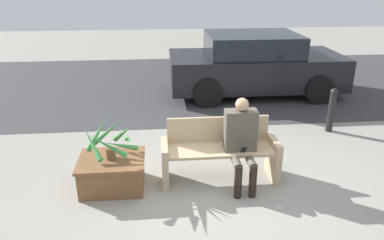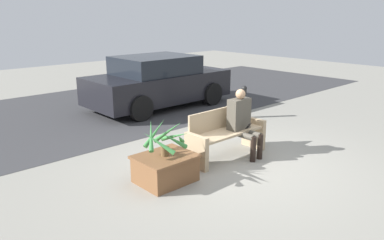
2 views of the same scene
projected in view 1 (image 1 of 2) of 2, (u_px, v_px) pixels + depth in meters
ground_plane at (210, 192)px, 5.11m from camera, size 30.00×30.00×0.00m
road_surface at (184, 83)px, 9.94m from camera, size 20.00×6.00×0.01m
bench at (220, 151)px, 5.31m from camera, size 1.65×0.52×0.87m
person_seated at (241, 138)px, 5.07m from camera, size 0.44×0.60×1.25m
planter_box at (112, 172)px, 5.15m from camera, size 0.89×0.74×0.44m
potted_plant at (111, 140)px, 4.97m from camera, size 0.75×0.73×0.55m
parked_car at (254, 64)px, 8.93m from camera, size 4.05×1.98×1.44m
bollard_post at (332, 109)px, 6.88m from camera, size 0.14×0.14×0.83m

